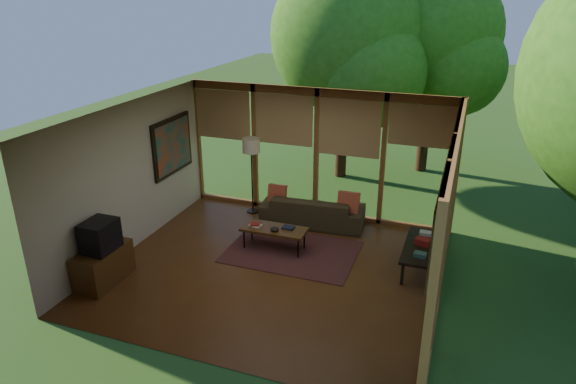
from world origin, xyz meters
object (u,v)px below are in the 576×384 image
at_px(floor_lamp, 251,150).
at_px(sofa, 313,210).
at_px(television, 100,236).
at_px(coffee_table, 274,230).
at_px(side_console, 422,248).
at_px(media_cabinet, 103,266).

bearing_deg(floor_lamp, sofa, -5.17).
relative_size(television, coffee_table, 0.46).
xyz_separation_m(floor_lamp, side_console, (3.69, -1.24, -1.00)).
distance_m(media_cabinet, floor_lamp, 3.79).
xyz_separation_m(television, floor_lamp, (1.16, 3.43, 0.56)).
bearing_deg(media_cabinet, side_console, 24.15).
height_order(television, coffee_table, television).
xyz_separation_m(sofa, television, (-2.55, -3.30, 0.55)).
xyz_separation_m(sofa, coffee_table, (-0.34, -1.29, 0.09)).
height_order(media_cabinet, television, television).
bearing_deg(sofa, side_console, 149.63).
relative_size(media_cabinet, television, 1.82).
height_order(media_cabinet, floor_lamp, floor_lamp).
height_order(media_cabinet, coffee_table, media_cabinet).
bearing_deg(media_cabinet, coffee_table, 42.21).
bearing_deg(media_cabinet, floor_lamp, 71.08).
bearing_deg(coffee_table, television, -137.53).
bearing_deg(television, side_console, 24.24).
distance_m(coffee_table, side_console, 2.65).
bearing_deg(sofa, coffee_table, 70.59).
distance_m(media_cabinet, television, 0.55).
bearing_deg(floor_lamp, side_console, -18.61).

